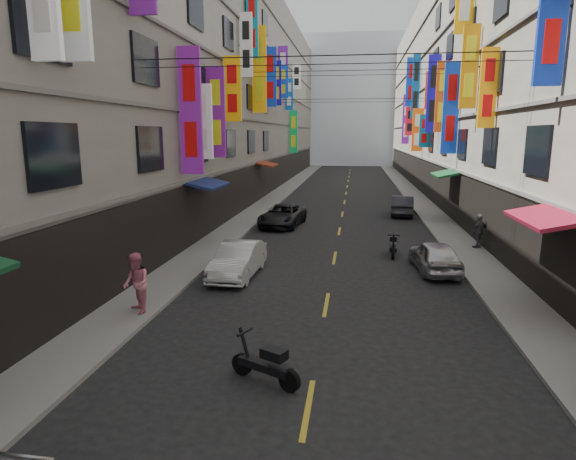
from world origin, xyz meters
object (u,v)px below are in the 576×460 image
(scooter_far_right, at_px, (393,246))
(pedestrian_rfar, at_px, (479,231))
(car_left_mid, at_px, (238,260))
(car_left_far, at_px, (283,215))
(pedestrian_lfar, at_px, (136,283))
(scooter_crossing, at_px, (266,364))
(car_right_far, at_px, (402,205))
(car_right_mid, at_px, (435,256))

(scooter_far_right, relative_size, pedestrian_rfar, 1.13)
(car_left_mid, distance_m, car_left_far, 10.45)
(pedestrian_lfar, height_order, pedestrian_rfar, pedestrian_lfar)
(scooter_crossing, xyz_separation_m, car_right_far, (5.00, 23.26, 0.22))
(scooter_crossing, height_order, pedestrian_rfar, pedestrian_rfar)
(scooter_far_right, height_order, car_right_mid, car_right_mid)
(car_left_mid, bearing_deg, car_right_far, 66.30)
(scooter_crossing, xyz_separation_m, car_left_far, (-2.40, 18.26, 0.19))
(pedestrian_lfar, distance_m, pedestrian_rfar, 15.81)
(car_right_mid, bearing_deg, scooter_far_right, -64.80)
(car_left_mid, height_order, car_right_far, car_right_far)
(scooter_crossing, relative_size, car_right_mid, 0.45)
(car_left_mid, xyz_separation_m, pedestrian_rfar, (10.14, 5.68, 0.27))
(scooter_far_right, bearing_deg, pedestrian_rfar, -154.79)
(pedestrian_rfar, bearing_deg, pedestrian_lfar, -1.74)
(car_right_mid, xyz_separation_m, pedestrian_rfar, (2.60, 3.97, 0.29))
(car_left_far, bearing_deg, scooter_far_right, -40.65)
(car_left_far, xyz_separation_m, car_right_mid, (7.40, -8.74, -0.01))
(scooter_crossing, distance_m, pedestrian_rfar, 15.50)
(scooter_far_right, relative_size, car_right_mid, 0.49)
(car_left_far, relative_size, car_right_far, 1.14)
(car_left_mid, relative_size, car_right_mid, 1.07)
(scooter_far_right, height_order, car_right_far, car_right_far)
(car_left_mid, bearing_deg, car_left_far, 91.55)
(car_right_far, distance_m, pedestrian_lfar, 22.08)
(car_right_mid, bearing_deg, scooter_crossing, 56.66)
(scooter_far_right, height_order, pedestrian_lfar, pedestrian_lfar)
(scooter_far_right, height_order, pedestrian_rfar, pedestrian_rfar)
(scooter_crossing, distance_m, car_left_mid, 8.22)
(pedestrian_rfar, bearing_deg, car_left_mid, -12.44)
(car_right_mid, xyz_separation_m, car_right_far, (0.00, 13.74, 0.03))
(scooter_far_right, bearing_deg, car_left_far, -42.87)
(car_left_far, relative_size, car_right_mid, 1.24)
(car_left_far, relative_size, pedestrian_lfar, 2.51)
(pedestrian_rfar, bearing_deg, scooter_far_right, -20.36)
(pedestrian_lfar, bearing_deg, car_left_far, 130.33)
(car_right_mid, relative_size, pedestrian_lfar, 2.02)
(car_left_mid, height_order, pedestrian_lfar, pedestrian_lfar)
(car_right_mid, distance_m, pedestrian_rfar, 4.76)
(scooter_crossing, height_order, car_right_far, car_right_far)
(car_left_far, xyz_separation_m, pedestrian_lfar, (-2.11, -14.92, 0.39))
(car_left_far, distance_m, pedestrian_lfar, 15.07)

